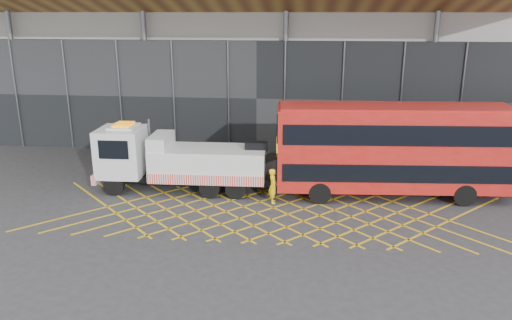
# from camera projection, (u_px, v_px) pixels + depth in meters

# --- Properties ---
(ground_plane) EXTENTS (120.00, 120.00, 0.00)m
(ground_plane) POSITION_uv_depth(u_px,v_px,m) (196.00, 210.00, 26.01)
(ground_plane) COLOR #2C2C2E
(road_markings) EXTENTS (24.76, 7.16, 0.01)m
(road_markings) POSITION_uv_depth(u_px,v_px,m) (272.00, 214.00, 25.60)
(road_markings) COLOR gold
(road_markings) RESTS_ON ground_plane
(construction_building) EXTENTS (55.00, 23.97, 18.00)m
(construction_building) POSITION_uv_depth(u_px,v_px,m) (265.00, 24.00, 40.75)
(construction_building) COLOR #999893
(construction_building) RESTS_ON ground_plane
(recovery_truck) EXTENTS (11.39, 2.90, 3.97)m
(recovery_truck) POSITION_uv_depth(u_px,v_px,m) (176.00, 160.00, 28.47)
(recovery_truck) COLOR black
(recovery_truck) RESTS_ON ground_plane
(bus_towed) EXTENTS (12.81, 3.78, 5.15)m
(bus_towed) POSITION_uv_depth(u_px,v_px,m) (392.00, 147.00, 27.24)
(bus_towed) COLOR #AD140F
(bus_towed) RESTS_ON ground_plane
(worker) EXTENTS (0.57, 0.76, 1.91)m
(worker) POSITION_uv_depth(u_px,v_px,m) (273.00, 186.00, 26.83)
(worker) COLOR yellow
(worker) RESTS_ON ground_plane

